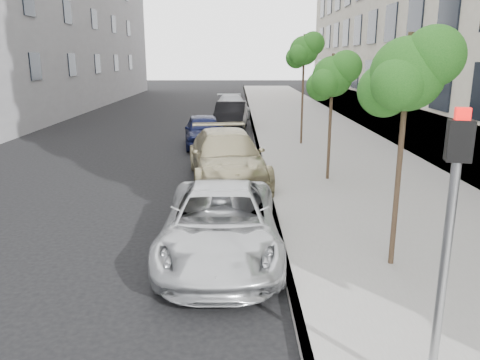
{
  "coord_description": "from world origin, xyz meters",
  "views": [
    {
      "loc": [
        0.23,
        -6.8,
        3.98
      ],
      "look_at": [
        0.3,
        2.65,
        1.5
      ],
      "focal_mm": 35.0,
      "sensor_mm": 36.0,
      "label": 1
    }
  ],
  "objects_px": {
    "signal_pole": "(449,229)",
    "suv": "(227,157)",
    "minivan": "(221,223)",
    "tree_far": "(305,51)",
    "sedan_black": "(231,116)",
    "sedan_rear": "(232,106)",
    "sedan_blue": "(204,131)",
    "tree_near": "(409,74)",
    "tree_mid": "(333,77)"
  },
  "relations": [
    {
      "from": "tree_near",
      "to": "minivan",
      "type": "xyz_separation_m",
      "value": [
        -3.33,
        0.7,
        -3.0
      ]
    },
    {
      "from": "suv",
      "to": "sedan_black",
      "type": "height_order",
      "value": "suv"
    },
    {
      "from": "signal_pole",
      "to": "suv",
      "type": "distance_m",
      "value": 10.78
    },
    {
      "from": "tree_far",
      "to": "sedan_rear",
      "type": "height_order",
      "value": "tree_far"
    },
    {
      "from": "minivan",
      "to": "sedan_black",
      "type": "height_order",
      "value": "sedan_black"
    },
    {
      "from": "minivan",
      "to": "sedan_blue",
      "type": "bearing_deg",
      "value": 95.51
    },
    {
      "from": "tree_mid",
      "to": "sedan_rear",
      "type": "height_order",
      "value": "tree_mid"
    },
    {
      "from": "tree_near",
      "to": "signal_pole",
      "type": "xyz_separation_m",
      "value": [
        -0.76,
        -3.69,
        -1.47
      ]
    },
    {
      "from": "sedan_black",
      "to": "sedan_rear",
      "type": "relative_size",
      "value": 0.95
    },
    {
      "from": "tree_far",
      "to": "tree_mid",
      "type": "bearing_deg",
      "value": -90.0
    },
    {
      "from": "minivan",
      "to": "sedan_black",
      "type": "bearing_deg",
      "value": 90.03
    },
    {
      "from": "tree_mid",
      "to": "sedan_black",
      "type": "height_order",
      "value": "tree_mid"
    },
    {
      "from": "tree_mid",
      "to": "signal_pole",
      "type": "bearing_deg",
      "value": -94.29
    },
    {
      "from": "minivan",
      "to": "signal_pole",
      "type": "bearing_deg",
      "value": -59.74
    },
    {
      "from": "signal_pole",
      "to": "sedan_rear",
      "type": "height_order",
      "value": "signal_pole"
    },
    {
      "from": "tree_far",
      "to": "minivan",
      "type": "xyz_separation_m",
      "value": [
        -3.33,
        -12.3,
        -3.56
      ]
    },
    {
      "from": "tree_far",
      "to": "sedan_blue",
      "type": "relative_size",
      "value": 1.15
    },
    {
      "from": "sedan_rear",
      "to": "signal_pole",
      "type": "bearing_deg",
      "value": -90.5
    },
    {
      "from": "suv",
      "to": "sedan_rear",
      "type": "xyz_separation_m",
      "value": [
        0.0,
        17.69,
        -0.1
      ]
    },
    {
      "from": "sedan_blue",
      "to": "sedan_black",
      "type": "height_order",
      "value": "sedan_black"
    },
    {
      "from": "suv",
      "to": "sedan_black",
      "type": "relative_size",
      "value": 1.2
    },
    {
      "from": "sedan_rear",
      "to": "tree_near",
      "type": "bearing_deg",
      "value": -87.95
    },
    {
      "from": "signal_pole",
      "to": "sedan_rear",
      "type": "xyz_separation_m",
      "value": [
        -2.56,
        28.06,
        -1.5
      ]
    },
    {
      "from": "tree_mid",
      "to": "tree_far",
      "type": "height_order",
      "value": "tree_far"
    },
    {
      "from": "suv",
      "to": "tree_near",
      "type": "bearing_deg",
      "value": -71.27
    },
    {
      "from": "sedan_rear",
      "to": "sedan_blue",
      "type": "bearing_deg",
      "value": -101.7
    },
    {
      "from": "sedan_black",
      "to": "sedan_rear",
      "type": "height_order",
      "value": "sedan_black"
    },
    {
      "from": "sedan_black",
      "to": "tree_far",
      "type": "bearing_deg",
      "value": -53.12
    },
    {
      "from": "suv",
      "to": "sedan_blue",
      "type": "height_order",
      "value": "suv"
    },
    {
      "from": "signal_pole",
      "to": "sedan_black",
      "type": "xyz_separation_m",
      "value": [
        -2.56,
        21.87,
        -1.45
      ]
    },
    {
      "from": "tree_near",
      "to": "suv",
      "type": "distance_m",
      "value": 8.0
    },
    {
      "from": "tree_near",
      "to": "tree_far",
      "type": "xyz_separation_m",
      "value": [
        -0.0,
        13.0,
        0.57
      ]
    },
    {
      "from": "tree_far",
      "to": "sedan_blue",
      "type": "height_order",
      "value": "tree_far"
    },
    {
      "from": "minivan",
      "to": "sedan_blue",
      "type": "height_order",
      "value": "sedan_blue"
    },
    {
      "from": "tree_near",
      "to": "sedan_black",
      "type": "height_order",
      "value": "tree_near"
    },
    {
      "from": "tree_far",
      "to": "signal_pole",
      "type": "xyz_separation_m",
      "value": [
        -0.76,
        -16.69,
        -2.04
      ]
    },
    {
      "from": "tree_near",
      "to": "tree_mid",
      "type": "bearing_deg",
      "value": 90.0
    },
    {
      "from": "tree_near",
      "to": "sedan_black",
      "type": "xyz_separation_m",
      "value": [
        -3.33,
        18.17,
        -2.92
      ]
    },
    {
      "from": "tree_mid",
      "to": "minivan",
      "type": "distance_m",
      "value": 7.21
    },
    {
      "from": "sedan_rear",
      "to": "minivan",
      "type": "bearing_deg",
      "value": -95.72
    },
    {
      "from": "tree_mid",
      "to": "sedan_black",
      "type": "relative_size",
      "value": 0.85
    },
    {
      "from": "signal_pole",
      "to": "minivan",
      "type": "height_order",
      "value": "signal_pole"
    },
    {
      "from": "sedan_blue",
      "to": "sedan_rear",
      "type": "relative_size",
      "value": 0.85
    },
    {
      "from": "sedan_black",
      "to": "sedan_rear",
      "type": "distance_m",
      "value": 6.2
    },
    {
      "from": "minivan",
      "to": "sedan_black",
      "type": "distance_m",
      "value": 17.47
    },
    {
      "from": "tree_mid",
      "to": "sedan_blue",
      "type": "relative_size",
      "value": 0.95
    },
    {
      "from": "tree_mid",
      "to": "minivan",
      "type": "height_order",
      "value": "tree_mid"
    },
    {
      "from": "tree_mid",
      "to": "tree_far",
      "type": "xyz_separation_m",
      "value": [
        -0.0,
        6.5,
        0.86
      ]
    },
    {
      "from": "tree_far",
      "to": "sedan_blue",
      "type": "bearing_deg",
      "value": 179.33
    },
    {
      "from": "minivan",
      "to": "tree_far",
      "type": "bearing_deg",
      "value": 74.9
    }
  ]
}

